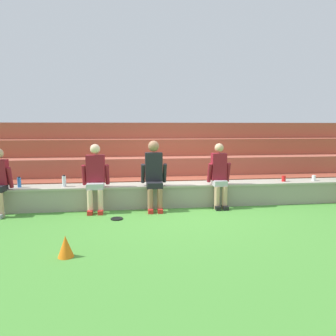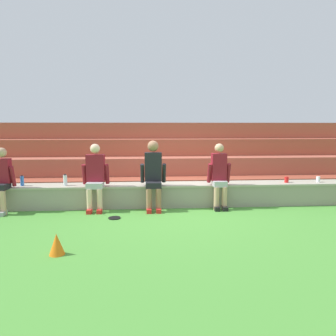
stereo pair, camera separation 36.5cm
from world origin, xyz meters
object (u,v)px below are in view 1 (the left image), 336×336
Objects in this scene: person_center at (154,173)px; frisbee at (117,219)px; sports_cone at (66,246)px; water_bottle_mid_right at (64,181)px; person_right_of_center at (219,174)px; water_bottle_mid_left at (19,182)px; plastic_cup_middle at (314,178)px; person_left_of_center at (96,176)px; plastic_cup_left_end at (284,179)px.

person_center reaches higher than frisbee.
sports_cone is at bearing -121.27° from person_center.
water_bottle_mid_right is 2.56m from sports_cone.
person_right_of_center reaches higher than water_bottle_mid_right.
sports_cone is (-0.62, -1.64, 0.14)m from frisbee.
person_center reaches higher than water_bottle_mid_left.
plastic_cup_middle is 0.56× the size of frisbee.
person_left_of_center is 2.58m from person_right_of_center.
water_bottle_mid_right is (-1.85, 0.22, -0.17)m from person_center.
water_bottle_mid_right reaches higher than sports_cone.
person_left_of_center reaches higher than sports_cone.
person_right_of_center is 3.25m from water_bottle_mid_right.
plastic_cup_middle is (4.89, 0.21, -0.18)m from person_left_of_center.
frisbee is at bearing 69.44° from sports_cone.
person_center is 2.99m from plastic_cup_left_end.
person_right_of_center is 2.34m from frisbee.
plastic_cup_middle is at bearing -0.32° from water_bottle_mid_left.
person_left_of_center is 1.59m from water_bottle_mid_left.
plastic_cup_middle is at bearing 10.72° from frisbee.
person_right_of_center reaches higher than frisbee.
plastic_cup_middle is 5.66m from sports_cone.
sports_cone is at bearing -150.18° from plastic_cup_left_end.
frisbee is at bearing -164.23° from person_right_of_center.
person_right_of_center is 4.67× the size of sports_cone.
person_center is at bearing -6.68° from water_bottle_mid_right.
plastic_cup_left_end is (2.97, 0.23, -0.22)m from person_center.
person_center is at bearing 58.73° from sports_cone.
person_left_of_center is at bearing -177.55° from plastic_cup_middle.
person_right_of_center is 2.32m from plastic_cup_middle.
plastic_cup_left_end reaches higher than frisbee.
water_bottle_mid_left is 1.76× the size of plastic_cup_left_end.
person_right_of_center is 10.79× the size of plastic_cup_left_end.
person_right_of_center is 4.15m from water_bottle_mid_left.
person_left_of_center is 10.81× the size of plastic_cup_middle.
plastic_cup_left_end is 0.56× the size of frisbee.
water_bottle_mid_left is at bearing 179.69° from plastic_cup_left_end.
water_bottle_mid_left reaches higher than plastic_cup_middle.
person_right_of_center is at bearing -174.15° from plastic_cup_middle.
water_bottle_mid_left is 2.91m from sports_cone.
sports_cone reaches higher than frisbee.
water_bottle_mid_right is 4.82m from plastic_cup_left_end.
plastic_cup_middle is at bearing 2.45° from person_left_of_center.
person_left_of_center is 4.17m from plastic_cup_left_end.
sports_cone is at bearing -61.30° from water_bottle_mid_left.
plastic_cup_left_end is 3.86m from frisbee.
frisbee is (-2.15, -0.61, -0.71)m from person_right_of_center.
frisbee is at bearing -37.43° from water_bottle_mid_right.
water_bottle_mid_left is 1.76× the size of plastic_cup_middle.
frisbee is at bearing -55.66° from person_left_of_center.
person_center reaches higher than person_right_of_center.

